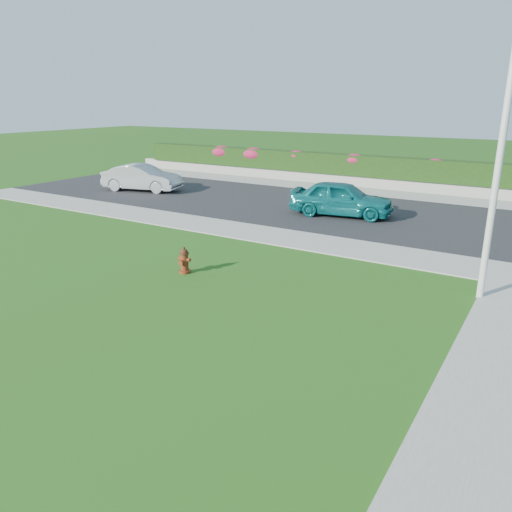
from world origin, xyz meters
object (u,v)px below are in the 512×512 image
Objects in this scene: fire_hydrant at (184,261)px; utility_pole at (497,174)px; sedan_silver at (142,178)px; sedan_teal at (341,198)px.

utility_pole is (7.30, 2.40, 2.66)m from fire_hydrant.
sedan_silver is (-10.09, 8.79, 0.36)m from fire_hydrant.
sedan_silver is 0.68× the size of utility_pole.
sedan_teal is at bearing 78.01° from fire_hydrant.
sedan_silver reaches higher than fire_hydrant.
sedan_teal is 9.29m from utility_pole.
sedan_teal is 11.07m from sedan_silver.
utility_pole reaches higher than sedan_teal.
fire_hydrant is 0.18× the size of sedan_teal.
sedan_teal is at bearing 134.49° from utility_pole.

